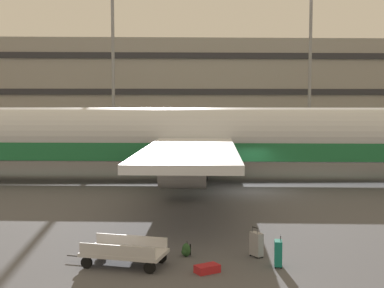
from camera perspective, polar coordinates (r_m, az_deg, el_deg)
ground_plane at (r=30.81m, az=6.39°, el=-5.14°), size 600.00×600.00×0.00m
terminal_structure at (r=73.49m, az=1.43°, el=5.56°), size 141.80×20.44×12.98m
airliner at (r=33.84m, az=-0.55°, el=0.71°), size 39.37×31.93×10.13m
light_mast_left at (r=59.26m, az=-8.65°, el=11.84°), size 1.80×0.50×22.13m
light_mast_center_left at (r=60.96m, az=12.83°, el=12.26°), size 1.80×0.50×23.54m
suitcase_purple at (r=16.95m, az=9.39°, el=-11.65°), size 0.30×0.47×1.01m
suitcase_red at (r=16.30m, az=1.68°, el=-13.45°), size 0.84×0.72×0.24m
suitcase_small at (r=17.89m, az=7.04°, el=-10.79°), size 0.45×0.52×1.02m
backpack_scuffed at (r=17.84m, az=-0.66°, el=-11.52°), size 0.39×0.39×0.51m
baggage_cart at (r=17.00m, az=-7.41°, el=-11.65°), size 3.35×1.99×0.82m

